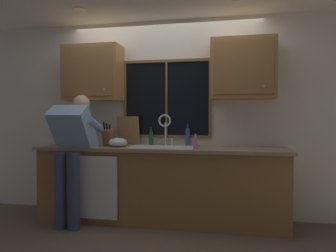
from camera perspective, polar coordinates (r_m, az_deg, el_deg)
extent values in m
cube|color=silver|center=(4.07, -0.45, 1.55)|extent=(5.39, 0.12, 2.55)
cylinder|color=#FFEAB2|center=(3.94, -16.29, 20.24)|extent=(0.14, 0.14, 0.01)
cube|color=black|center=(4.00, -0.25, 5.13)|extent=(1.10, 0.02, 0.95)
cube|color=brown|center=(4.05, -0.28, 12.11)|extent=(1.17, 0.02, 0.04)
cube|color=brown|center=(3.99, -0.28, -1.94)|extent=(1.17, 0.02, 0.04)
cube|color=brown|center=(4.14, -8.03, 5.00)|extent=(0.03, 0.02, 0.95)
cube|color=brown|center=(3.92, 7.92, 5.18)|extent=(0.03, 0.02, 0.95)
cube|color=brown|center=(3.99, -0.29, 5.14)|extent=(0.02, 0.02, 0.95)
cube|color=olive|center=(3.82, -1.51, -11.10)|extent=(2.99, 0.58, 0.88)
cube|color=gray|center=(3.72, -1.59, -4.25)|extent=(3.05, 0.62, 0.04)
cube|color=white|center=(3.75, -13.89, -11.10)|extent=(0.60, 0.02, 0.74)
cube|color=#9E703D|center=(4.18, -13.87, 9.54)|extent=(0.76, 0.33, 0.72)
cube|color=olive|center=(4.03, -14.91, 9.84)|extent=(0.68, 0.01, 0.62)
sphere|color=#B2B2B7|center=(3.90, -11.91, 6.72)|extent=(0.02, 0.02, 0.02)
cube|color=#9E703D|center=(3.81, 13.80, 10.33)|extent=(0.76, 0.33, 0.72)
cube|color=olive|center=(3.64, 13.93, 10.73)|extent=(0.68, 0.01, 0.62)
sphere|color=#B2B2B7|center=(3.62, 17.53, 7.07)|extent=(0.02, 0.02, 0.02)
cube|color=silver|center=(3.73, -1.13, -4.09)|extent=(0.80, 0.46, 0.02)
cube|color=beige|center=(3.79, -4.10, -5.52)|extent=(0.36, 0.42, 0.20)
cube|color=beige|center=(3.70, 1.91, -5.69)|extent=(0.36, 0.42, 0.20)
cube|color=silver|center=(3.74, -1.13, -5.61)|extent=(0.04, 0.42, 0.20)
cylinder|color=silver|center=(3.93, -0.46, -1.45)|extent=(0.03, 0.03, 0.30)
torus|color=silver|center=(3.86, -0.63, 1.02)|extent=(0.16, 0.02, 0.16)
cylinder|color=silver|center=(3.92, 0.69, -2.92)|extent=(0.03, 0.03, 0.09)
cylinder|color=#384260|center=(3.78, -19.53, -11.34)|extent=(0.13, 0.13, 0.88)
cylinder|color=#384260|center=(3.69, -17.21, -11.61)|extent=(0.13, 0.13, 0.88)
cube|color=#8CB2DB|center=(3.78, -17.31, -0.84)|extent=(0.44, 0.50, 0.61)
sphere|color=beige|center=(3.97, -15.88, 4.09)|extent=(0.21, 0.21, 0.21)
cylinder|color=#8CB2DB|center=(4.04, -18.85, 0.02)|extent=(0.09, 0.52, 0.26)
cylinder|color=#8CB2DB|center=(3.84, -13.15, -0.02)|extent=(0.09, 0.52, 0.26)
cube|color=brown|center=(3.96, -11.09, -2.11)|extent=(0.12, 0.18, 0.25)
cylinder|color=black|center=(3.91, -11.90, 0.07)|extent=(0.02, 0.05, 0.09)
cylinder|color=black|center=(3.90, -11.41, -0.04)|extent=(0.02, 0.04, 0.08)
cylinder|color=black|center=(3.89, -10.92, -0.14)|extent=(0.02, 0.04, 0.06)
cube|color=#997047|center=(4.05, -7.44, -0.87)|extent=(0.30, 0.10, 0.37)
ellipsoid|color=silver|center=(3.79, -9.35, -3.07)|extent=(0.23, 0.23, 0.12)
cylinder|color=pink|center=(3.50, 5.18, -3.28)|extent=(0.06, 0.06, 0.13)
cylinder|color=silver|center=(3.49, 5.18, -1.94)|extent=(0.02, 0.02, 0.04)
cylinder|color=silver|center=(3.47, 5.15, -1.56)|extent=(0.01, 0.04, 0.01)
cylinder|color=#1E592D|center=(3.99, -3.17, -2.31)|extent=(0.05, 0.05, 0.17)
cylinder|color=#184724|center=(3.98, -3.17, -0.74)|extent=(0.02, 0.02, 0.04)
cylinder|color=black|center=(3.98, -3.17, -0.34)|extent=(0.03, 0.03, 0.01)
cylinder|color=#334C8C|center=(3.90, 3.72, -2.09)|extent=(0.06, 0.06, 0.22)
cylinder|color=navy|center=(3.90, 3.73, -0.11)|extent=(0.03, 0.03, 0.05)
cylinder|color=black|center=(3.90, 3.73, 0.37)|extent=(0.03, 0.03, 0.01)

